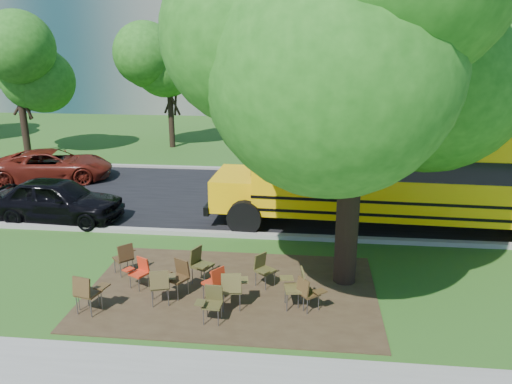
# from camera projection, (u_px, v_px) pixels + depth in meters

# --- Properties ---
(ground) EXTENTS (160.00, 160.00, 0.00)m
(ground) POSITION_uv_depth(u_px,v_px,m) (196.00, 280.00, 12.80)
(ground) COLOR #2B581B
(ground) RESTS_ON ground
(dirt_patch) EXTENTS (7.00, 4.50, 0.03)m
(dirt_patch) POSITION_uv_depth(u_px,v_px,m) (232.00, 291.00, 12.22)
(dirt_patch) COLOR #382819
(dirt_patch) RESTS_ON ground
(asphalt_road) EXTENTS (80.00, 8.00, 0.04)m
(asphalt_road) POSITION_uv_depth(u_px,v_px,m) (236.00, 197.00, 19.45)
(asphalt_road) COLOR black
(asphalt_road) RESTS_ON ground
(kerb_near) EXTENTS (80.00, 0.25, 0.14)m
(kerb_near) POSITION_uv_depth(u_px,v_px,m) (218.00, 234.00, 15.63)
(kerb_near) COLOR gray
(kerb_near) RESTS_ON ground
(kerb_far) EXTENTS (80.00, 0.25, 0.14)m
(kerb_far) POSITION_uv_depth(u_px,v_px,m) (249.00, 169.00, 23.33)
(kerb_far) COLOR gray
(kerb_far) RESTS_ON ground
(bg_tree_0) EXTENTS (5.20, 5.20, 7.18)m
(bg_tree_0) POSITION_uv_depth(u_px,v_px,m) (16.00, 67.00, 25.04)
(bg_tree_0) COLOR black
(bg_tree_0) RESTS_ON ground
(bg_tree_2) EXTENTS (4.80, 4.80, 6.62)m
(bg_tree_2) POSITION_uv_depth(u_px,v_px,m) (169.00, 71.00, 27.28)
(bg_tree_2) COLOR black
(bg_tree_2) RESTS_ON ground
(bg_tree_3) EXTENTS (5.60, 5.60, 7.84)m
(bg_tree_3) POSITION_uv_depth(u_px,v_px,m) (422.00, 58.00, 23.80)
(bg_tree_3) COLOR black
(bg_tree_3) RESTS_ON ground
(main_tree) EXTENTS (7.20, 7.20, 9.59)m
(main_tree) POSITION_uv_depth(u_px,v_px,m) (358.00, 36.00, 10.96)
(main_tree) COLOR black
(main_tree) RESTS_ON ground
(school_bus) EXTENTS (13.58, 3.53, 3.29)m
(school_bus) POSITION_uv_depth(u_px,v_px,m) (443.00, 172.00, 15.67)
(school_bus) COLOR #FFBE08
(school_bus) RESTS_ON ground
(chair_0) EXTENTS (0.73, 0.57, 0.97)m
(chair_0) POSITION_uv_depth(u_px,v_px,m) (87.00, 290.00, 11.03)
(chair_0) COLOR #483319
(chair_0) RESTS_ON ground
(chair_1) EXTENTS (0.59, 0.46, 0.78)m
(chair_1) POSITION_uv_depth(u_px,v_px,m) (87.00, 292.00, 11.21)
(chair_1) COLOR #4B3F20
(chair_1) RESTS_ON ground
(chair_2) EXTENTS (0.63, 0.68, 0.92)m
(chair_2) POSITION_uv_depth(u_px,v_px,m) (161.00, 283.00, 11.43)
(chair_2) COLOR #4F4322
(chair_2) RESTS_ON ground
(chair_3) EXTENTS (0.76, 0.60, 0.92)m
(chair_3) POSITION_uv_depth(u_px,v_px,m) (178.00, 274.00, 11.87)
(chair_3) COLOR #453018
(chair_3) RESTS_ON ground
(chair_4) EXTENTS (0.65, 0.66, 0.97)m
(chair_4) POSITION_uv_depth(u_px,v_px,m) (233.00, 286.00, 11.22)
(chair_4) COLOR brown
(chair_4) RESTS_ON ground
(chair_5) EXTENTS (0.55, 0.49, 0.83)m
(chair_5) POSITION_uv_depth(u_px,v_px,m) (212.00, 300.00, 10.78)
(chair_5) COLOR #453F1E
(chair_5) RESTS_ON ground
(chair_6) EXTENTS (0.65, 0.65, 0.96)m
(chair_6) POSITION_uv_depth(u_px,v_px,m) (297.00, 284.00, 11.32)
(chair_6) COLOR brown
(chair_6) RESTS_ON ground
(chair_7) EXTENTS (0.71, 0.56, 0.83)m
(chair_7) POSITION_uv_depth(u_px,v_px,m) (308.00, 291.00, 11.17)
(chair_7) COLOR #4B351A
(chair_7) RESTS_ON ground
(chair_8) EXTENTS (0.61, 0.77, 0.90)m
(chair_8) POSITION_uv_depth(u_px,v_px,m) (125.00, 255.00, 12.92)
(chair_8) COLOR #462E19
(chair_8) RESTS_ON ground
(chair_9) EXTENTS (0.65, 0.52, 0.79)m
(chair_9) POSITION_uv_depth(u_px,v_px,m) (139.00, 270.00, 12.26)
(chair_9) COLOR red
(chair_9) RESTS_ON ground
(chair_10) EXTENTS (0.61, 0.77, 0.95)m
(chair_10) POSITION_uv_depth(u_px,v_px,m) (200.00, 262.00, 12.46)
(chair_10) COLOR #46431E
(chair_10) RESTS_ON ground
(chair_11) EXTENTS (0.59, 0.74, 0.87)m
(chair_11) POSITION_uv_depth(u_px,v_px,m) (216.00, 280.00, 11.65)
(chair_11) COLOR #B92E13
(chair_11) RESTS_ON ground
(chair_12) EXTENTS (0.57, 0.73, 0.85)m
(chair_12) POSITION_uv_depth(u_px,v_px,m) (263.00, 267.00, 12.31)
(chair_12) COLOR #49451F
(chair_12) RESTS_ON ground
(black_car) EXTENTS (4.48, 2.04, 1.49)m
(black_car) POSITION_uv_depth(u_px,v_px,m) (58.00, 200.00, 16.77)
(black_car) COLOR black
(black_car) RESTS_ON ground
(bg_car_red) EXTENTS (5.35, 3.47, 1.37)m
(bg_car_red) POSITION_uv_depth(u_px,v_px,m) (53.00, 166.00, 21.52)
(bg_car_red) COLOR #5C190F
(bg_car_red) RESTS_ON ground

